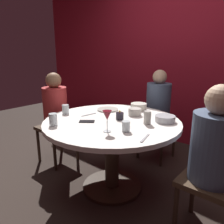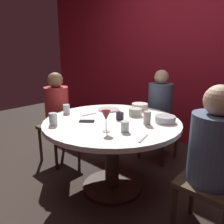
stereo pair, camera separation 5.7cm
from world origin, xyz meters
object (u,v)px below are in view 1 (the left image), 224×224
object	(u,v)px
cup_near_candle	(66,109)
seated_diner_back	(158,105)
bowl_salad_center	(135,112)
bowl_serving_large	(165,119)
seated_diner_right	(215,148)
cup_center_front	(147,118)
dinner_plate	(108,110)
cell_phone	(87,121)
bowl_small_white	(139,107)
dining_table	(112,135)
cup_by_left_diner	(126,126)
candle_holder	(120,116)
wine_glass	(107,116)
seated_diner_left	(55,108)
cup_by_right_diner	(53,119)

from	to	relation	value
cup_near_candle	seated_diner_back	bearing A→B (deg)	63.20
bowl_salad_center	bowl_serving_large	bearing A→B (deg)	0.44
seated_diner_right	cup_center_front	world-z (taller)	seated_diner_right
dinner_plate	cell_phone	bearing A→B (deg)	-73.24
seated_diner_back	cell_phone	world-z (taller)	seated_diner_back
seated_diner_back	bowl_small_white	size ratio (longest dim) A/B	6.49
seated_diner_right	bowl_small_white	size ratio (longest dim) A/B	6.54
dining_table	seated_diner_back	size ratio (longest dim) A/B	1.13
cup_by_left_diner	dinner_plate	bearing A→B (deg)	143.77
bowl_small_white	candle_holder	bearing A→B (deg)	-80.65
wine_glass	cup_center_front	xyz separation A→B (m)	(0.15, 0.38, -0.07)
dining_table	seated_diner_left	xyz separation A→B (m)	(-0.90, 0.00, 0.12)
dining_table	seated_diner_right	size ratio (longest dim) A/B	1.12
cup_center_front	cup_near_candle	bearing A→B (deg)	-163.12
dinner_plate	cup_by_right_diner	size ratio (longest dim) A/B	2.20
cup_by_left_diner	cup_by_right_diner	distance (m)	0.65
seated_diner_right	cell_phone	bearing A→B (deg)	10.07
cup_center_front	dinner_plate	bearing A→B (deg)	167.06
bowl_serving_large	cup_by_right_diner	xyz separation A→B (m)	(-0.70, -0.73, 0.02)
seated_diner_left	candle_holder	xyz separation A→B (m)	(0.94, 0.06, 0.07)
wine_glass	bowl_small_white	size ratio (longest dim) A/B	0.99
seated_diner_left	bowl_small_white	bearing A→B (deg)	29.56
seated_diner_left	seated_diner_back	bearing A→B (deg)	44.77
cell_phone	candle_holder	bearing A→B (deg)	104.68
seated_diner_left	dining_table	bearing A→B (deg)	0.00
bowl_salad_center	cup_center_front	size ratio (longest dim) A/B	1.10
seated_diner_back	bowl_salad_center	xyz separation A→B (m)	(0.07, -0.61, 0.06)
cup_center_front	bowl_small_white	bearing A→B (deg)	132.30
cell_phone	seated_diner_left	bearing A→B (deg)	-143.17
cup_near_candle	cup_by_left_diner	world-z (taller)	cup_near_candle
cell_phone	cup_by_left_diner	size ratio (longest dim) A/B	1.61
seated_diner_left	candle_holder	size ratio (longest dim) A/B	12.45
dinner_plate	bowl_small_white	distance (m)	0.35
dining_table	seated_diner_left	world-z (taller)	seated_diner_left
seated_diner_left	cup_near_candle	xyz separation A→B (m)	(0.38, -0.14, 0.08)
seated_diner_right	dinner_plate	bearing A→B (deg)	-11.76
seated_diner_left	seated_diner_right	bearing A→B (deg)	0.00
wine_glass	cup_near_candle	xyz separation A→B (m)	(-0.69, 0.12, -0.08)
dining_table	bowl_small_white	distance (m)	0.53
seated_diner_back	wine_glass	bearing A→B (deg)	8.47
dining_table	candle_holder	bearing A→B (deg)	55.72
seated_diner_right	cup_near_candle	size ratio (longest dim) A/B	12.26
dining_table	seated_diner_right	xyz separation A→B (m)	(0.93, 0.00, 0.15)
seated_diner_back	cup_by_left_diner	size ratio (longest dim) A/B	13.18
candle_holder	cup_center_front	size ratio (longest dim) A/B	0.75
bowl_small_white	cup_by_left_diner	bearing A→B (deg)	-64.42
cup_by_right_diner	cup_near_candle	bearing A→B (deg)	125.75
bowl_salad_center	cup_by_right_diner	bearing A→B (deg)	-116.55
seated_diner_right	cell_phone	xyz separation A→B (m)	(-1.08, -0.19, 0.01)
bowl_serving_large	cup_center_front	xyz separation A→B (m)	(-0.09, -0.17, 0.03)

